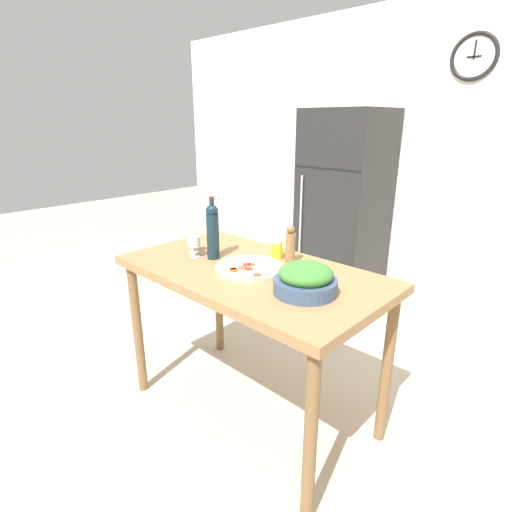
# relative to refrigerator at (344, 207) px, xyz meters

# --- Properties ---
(ground_plane) EXTENTS (14.00, 14.00, 0.00)m
(ground_plane) POSITION_rel_refrigerator_xyz_m (0.58, -1.84, -0.87)
(ground_plane) COLOR #BCAD93
(wall_back) EXTENTS (6.40, 0.09, 2.60)m
(wall_back) POSITION_rel_refrigerator_xyz_m (0.58, 0.38, 0.43)
(wall_back) COLOR silver
(wall_back) RESTS_ON ground_plane
(refrigerator) EXTENTS (0.68, 0.68, 1.74)m
(refrigerator) POSITION_rel_refrigerator_xyz_m (0.00, 0.00, 0.00)
(refrigerator) COLOR black
(refrigerator) RESTS_ON ground_plane
(prep_counter) EXTENTS (1.42, 0.78, 0.91)m
(prep_counter) POSITION_rel_refrigerator_xyz_m (0.58, -1.84, -0.06)
(prep_counter) COLOR olive
(prep_counter) RESTS_ON ground_plane
(wine_bottle) EXTENTS (0.07, 0.07, 0.35)m
(wine_bottle) POSITION_rel_refrigerator_xyz_m (0.31, -1.86, 0.20)
(wine_bottle) COLOR #142833
(wine_bottle) RESTS_ON prep_counter
(wine_glass_near) EXTENTS (0.07, 0.07, 0.12)m
(wine_glass_near) POSITION_rel_refrigerator_xyz_m (0.22, -1.93, 0.12)
(wine_glass_near) COLOR silver
(wine_glass_near) RESTS_ON prep_counter
(wine_glass_far) EXTENTS (0.07, 0.07, 0.12)m
(wine_glass_far) POSITION_rel_refrigerator_xyz_m (0.15, -1.88, 0.12)
(wine_glass_far) COLOR silver
(wine_glass_far) RESTS_ON prep_counter
(pepper_mill) EXTENTS (0.05, 0.05, 0.21)m
(pepper_mill) POSITION_rel_refrigerator_xyz_m (0.67, -1.64, 0.14)
(pepper_mill) COLOR olive
(pepper_mill) RESTS_ON prep_counter
(salad_bowl) EXTENTS (0.29, 0.29, 0.14)m
(salad_bowl) POSITION_rel_refrigerator_xyz_m (0.97, -1.90, 0.10)
(salad_bowl) COLOR #384C6B
(salad_bowl) RESTS_ON prep_counter
(homemade_pizza) EXTENTS (0.36, 0.36, 0.03)m
(homemade_pizza) POSITION_rel_refrigerator_xyz_m (0.60, -1.87, 0.05)
(homemade_pizza) COLOR #DBC189
(homemade_pizza) RESTS_ON prep_counter
(salt_canister) EXTENTS (0.07, 0.07, 0.11)m
(salt_canister) POSITION_rel_refrigerator_xyz_m (0.57, -1.63, 0.09)
(salt_canister) COLOR yellow
(salt_canister) RESTS_ON prep_counter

